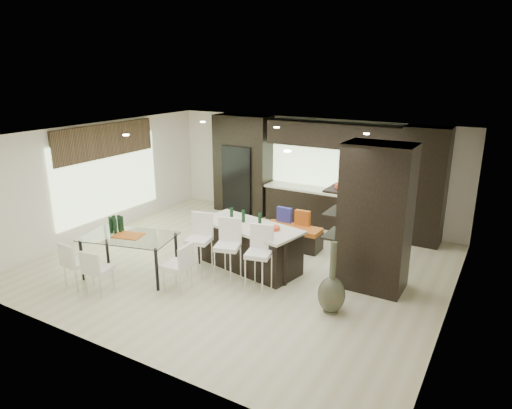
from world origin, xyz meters
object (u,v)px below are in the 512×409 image
Objects in this scene: bench at (292,237)px; chair_near at (99,272)px; stool_right at (259,265)px; chair_end at (177,269)px; dining_table at (130,256)px; stool_mid at (228,258)px; kitchen_island at (249,246)px; chair_far at (78,265)px; floor_vase at (332,278)px; stool_left at (199,251)px.

bench is 4.26m from chair_near.
stool_right reaches higher than chair_end.
dining_table is (-2.47, -0.74, -0.07)m from stool_right.
dining_table is at bearing -126.21° from bench.
stool_mid is 2.22m from bench.
dining_table is 1.18m from chair_end.
chair_end is at bearing -163.30° from stool_right.
kitchen_island is 3.29m from chair_far.
chair_near is at bearing -159.55° from floor_vase.
floor_vase is (2.11, -0.06, 0.13)m from stool_mid.
chair_near is at bearing 119.73° from chair_end.
stool_right is at bearing 177.54° from floor_vase.
chair_far is 0.96× the size of chair_end.
dining_table reaches higher than chair_far.
chair_far is (-1.67, -1.52, -0.09)m from stool_left.
stool_mid is 1.23× the size of chair_far.
stool_right reaches higher than chair_far.
stool_mid reaches higher than dining_table.
stool_right is at bearing -64.01° from chair_end.
stool_right is at bearing -81.02° from bench.
chair_near is at bearing -156.92° from stool_mid.
dining_table is at bearing -176.43° from stool_right.
floor_vase is 3.96m from dining_table.
kitchen_island reaches higher than dining_table.
floor_vase reaches higher than chair_end.
chair_near is (0.00, -0.78, -0.03)m from dining_table.
floor_vase is at bearing -10.84° from kitchen_island.
stool_mid reaches higher than kitchen_island.
chair_end is (-0.62, -0.73, -0.08)m from stool_mid.
kitchen_island is 1.74× the size of floor_vase.
floor_vase is 4.68m from chair_far.
floor_vase is at bearing 22.33° from chair_far.
stool_right is (0.67, 0.00, -0.01)m from stool_mid.
chair_end is (1.18, 0.78, 0.03)m from chair_near.
stool_left is at bearing -119.21° from kitchen_island.
kitchen_island is at bearing 158.04° from floor_vase.
floor_vase is 1.49× the size of chair_end.
floor_vase is 4.17m from chair_near.
stool_left is at bearing 47.16° from chair_near.
dining_table is (-3.90, -0.67, -0.21)m from floor_vase.
stool_mid is 1.28× the size of chair_near.
stool_mid reaches higher than chair_near.
chair_far is (-2.34, -1.52, -0.09)m from stool_mid.
kitchen_island is at bearing 45.84° from chair_near.
stool_right is at bearing 30.98° from chair_far.
stool_mid is (0.67, -0.00, 0.00)m from stool_left.
chair_end is at bearing -147.12° from stool_mid.
dining_table is at bearing 83.77° from chair_near.
dining_table reaches higher than bench.
stool_left is at bearing 178.78° from floor_vase.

